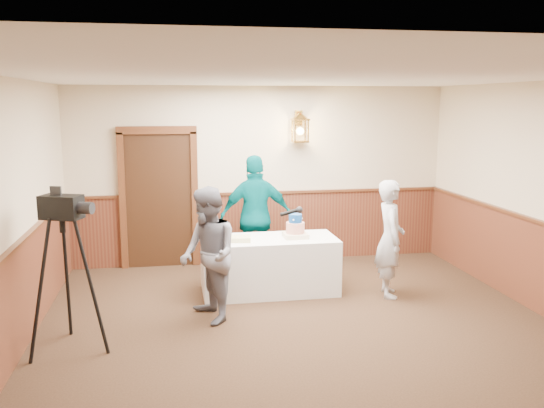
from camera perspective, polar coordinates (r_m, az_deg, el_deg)
The scene contains 10 objects.
ground at distance 6.22m, azimuth 4.06°, elevation -14.13°, with size 7.00×7.00×0.00m, color black.
room_shell at distance 6.19m, azimuth 2.73°, elevation 0.51°, with size 6.02×7.02×2.81m.
display_table at distance 7.82m, azimuth -0.26°, elevation -6.07°, with size 1.80×0.80×0.75m, color white.
tiered_cake at distance 7.74m, azimuth 2.32°, elevation -2.42°, with size 0.32×0.32×0.32m.
sheet_cake_yellow at distance 7.56m, azimuth -3.29°, elevation -3.46°, with size 0.30×0.23×0.06m, color #DDCF84.
sheet_cake_green at distance 7.71m, azimuth -5.06°, elevation -3.24°, with size 0.26×0.20×0.06m, color #AED798.
interviewer at distance 6.74m, azimuth -6.32°, elevation -5.06°, with size 1.56×0.91×1.59m.
baker at distance 7.74m, azimuth 11.61°, elevation -3.37°, with size 0.57×0.37×1.56m, color #A9A8AF.
assistant_p at distance 8.37m, azimuth -1.58°, elevation -1.28°, with size 1.06×0.44×1.80m, color #005558.
tv_camera_rig at distance 6.29m, azimuth -19.71°, elevation -7.30°, with size 0.64×0.60×1.63m.
Camera 1 is at (-1.41, -5.50, 2.55)m, focal length 38.00 mm.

